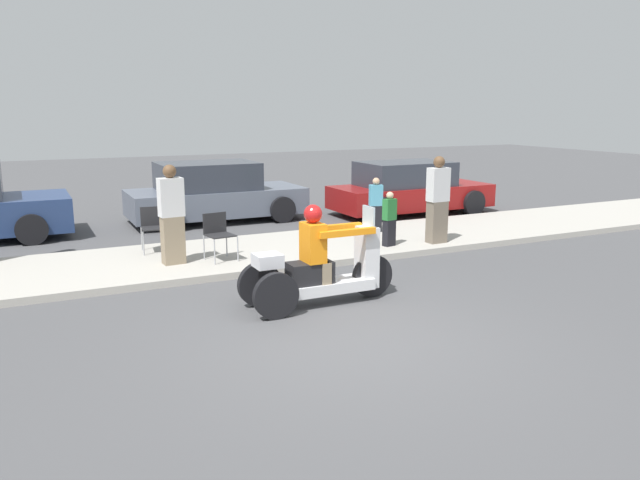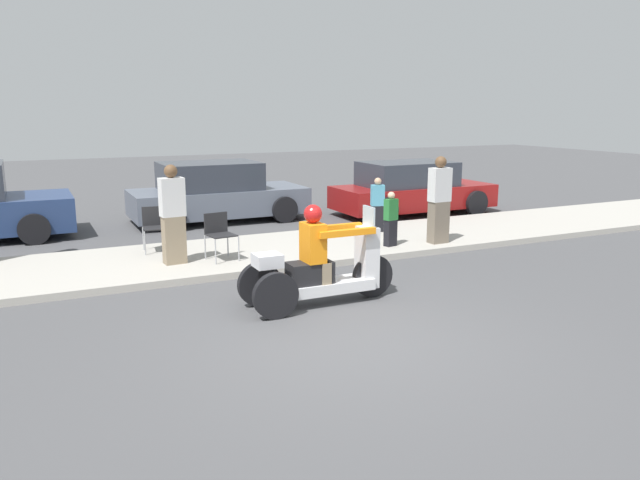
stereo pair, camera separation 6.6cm
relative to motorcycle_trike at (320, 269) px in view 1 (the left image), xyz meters
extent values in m
plane|color=#4C4C4F|center=(-0.25, -1.41, -0.52)|extent=(60.00, 60.00, 0.00)
cube|color=#B2ADA3|center=(-0.25, 3.19, -0.46)|extent=(28.00, 2.80, 0.12)
cylinder|color=black|center=(0.87, 0.00, -0.20)|extent=(0.63, 0.10, 0.63)
cylinder|color=black|center=(-0.79, -0.31, -0.20)|extent=(0.63, 0.10, 0.63)
cylinder|color=black|center=(-0.79, 0.31, -0.20)|extent=(0.63, 0.10, 0.63)
cube|color=silver|center=(0.01, 0.00, -0.27)|extent=(1.58, 0.43, 0.16)
cube|color=black|center=(-0.15, 0.00, -0.04)|extent=(0.63, 0.34, 0.31)
cube|color=silver|center=(0.77, 0.00, 0.10)|extent=(0.24, 0.34, 0.89)
cube|color=silver|center=(0.79, 0.00, 0.69)|extent=(0.03, 0.31, 0.30)
cube|color=silver|center=(-0.78, 0.00, 0.21)|extent=(0.36, 0.34, 0.18)
cube|color=orange|center=(-0.10, 0.00, 0.39)|extent=(0.26, 0.38, 0.55)
sphere|color=red|center=(-0.10, 0.00, 0.80)|extent=(0.26, 0.26, 0.26)
cube|color=gray|center=(0.03, -0.12, -0.04)|extent=(0.14, 0.14, 0.31)
cube|color=gray|center=(0.03, 0.12, -0.04)|extent=(0.14, 0.14, 0.31)
cube|color=orange|center=(0.33, -0.20, 0.53)|extent=(0.87, 0.09, 0.09)
cube|color=orange|center=(0.33, 0.20, 0.53)|extent=(0.87, 0.09, 0.09)
cube|color=black|center=(3.15, 3.73, -0.12)|extent=(0.29, 0.23, 0.57)
cube|color=#4C99B7|center=(3.15, 3.73, 0.39)|extent=(0.31, 0.24, 0.45)
sphere|color=tan|center=(3.15, 3.73, 0.69)|extent=(0.15, 0.15, 0.15)
cube|color=black|center=(2.65, 2.38, -0.15)|extent=(0.25, 0.20, 0.51)
cube|color=#267233|center=(2.65, 2.38, 0.31)|extent=(0.28, 0.20, 0.41)
sphere|color=beige|center=(2.65, 2.38, 0.59)|extent=(0.14, 0.14, 0.14)
cube|color=gray|center=(-1.43, 2.81, 0.01)|extent=(0.38, 0.27, 0.83)
cube|color=silver|center=(-1.43, 2.81, 0.75)|extent=(0.42, 0.28, 0.65)
sphere|color=brown|center=(-1.43, 2.81, 1.19)|extent=(0.22, 0.22, 0.22)
cube|color=#726656|center=(3.66, 2.22, 0.01)|extent=(0.38, 0.26, 0.83)
cube|color=silver|center=(3.66, 2.22, 0.76)|extent=(0.42, 0.26, 0.66)
sphere|color=brown|center=(3.66, 2.22, 1.20)|extent=(0.22, 0.22, 0.22)
cylinder|color=#A5A8AD|center=(-1.78, 3.64, -0.18)|extent=(0.02, 0.02, 0.44)
cylinder|color=#A5A8AD|center=(-1.34, 3.60, -0.18)|extent=(0.02, 0.02, 0.44)
cylinder|color=#A5A8AD|center=(-1.73, 4.08, -0.18)|extent=(0.02, 0.02, 0.44)
cylinder|color=#A5A8AD|center=(-1.30, 4.03, -0.18)|extent=(0.02, 0.02, 0.44)
cube|color=#232326|center=(-1.54, 3.84, 0.05)|extent=(0.48, 0.48, 0.02)
cube|color=#232326|center=(-1.51, 4.06, 0.23)|extent=(0.44, 0.07, 0.38)
cylinder|color=#A5A8AD|center=(-0.82, 2.42, -0.18)|extent=(0.02, 0.02, 0.44)
cylinder|color=#A5A8AD|center=(-0.38, 2.48, -0.18)|extent=(0.02, 0.02, 0.44)
cylinder|color=#A5A8AD|center=(-0.88, 2.85, -0.18)|extent=(0.02, 0.02, 0.44)
cylinder|color=#A5A8AD|center=(-0.45, 2.92, -0.18)|extent=(0.02, 0.02, 0.44)
cube|color=#232326|center=(-0.63, 2.67, 0.05)|extent=(0.50, 0.50, 0.02)
cube|color=#232326|center=(-0.66, 2.88, 0.23)|extent=(0.44, 0.09, 0.38)
cube|color=slate|center=(0.63, 7.11, -0.03)|extent=(4.21, 1.81, 0.62)
cube|color=#2D333D|center=(0.42, 7.11, 0.60)|extent=(2.32, 1.63, 0.65)
cylinder|color=black|center=(2.00, 6.20, -0.20)|extent=(0.64, 0.22, 0.64)
cylinder|color=black|center=(2.00, 8.02, -0.20)|extent=(0.64, 0.22, 0.64)
cylinder|color=black|center=(-0.74, 6.20, -0.20)|extent=(0.64, 0.22, 0.64)
cylinder|color=black|center=(-0.74, 8.02, -0.20)|extent=(0.64, 0.22, 0.64)
cube|color=maroon|center=(5.54, 5.90, -0.06)|extent=(4.22, 1.70, 0.58)
cube|color=#2D333D|center=(5.33, 5.90, 0.54)|extent=(2.32, 1.53, 0.62)
cylinder|color=black|center=(6.91, 5.05, -0.20)|extent=(0.64, 0.22, 0.64)
cylinder|color=black|center=(6.91, 6.76, -0.20)|extent=(0.64, 0.22, 0.64)
cylinder|color=black|center=(4.17, 5.05, -0.20)|extent=(0.64, 0.22, 0.64)
cylinder|color=black|center=(4.17, 6.76, -0.20)|extent=(0.64, 0.22, 0.64)
cylinder|color=black|center=(-3.57, 6.11, -0.20)|extent=(0.64, 0.22, 0.64)
cylinder|color=black|center=(-3.57, 7.96, -0.20)|extent=(0.64, 0.22, 0.64)
camera|label=1|loc=(-3.73, -7.67, 2.24)|focal=35.00mm
camera|label=2|loc=(-3.67, -7.70, 2.24)|focal=35.00mm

